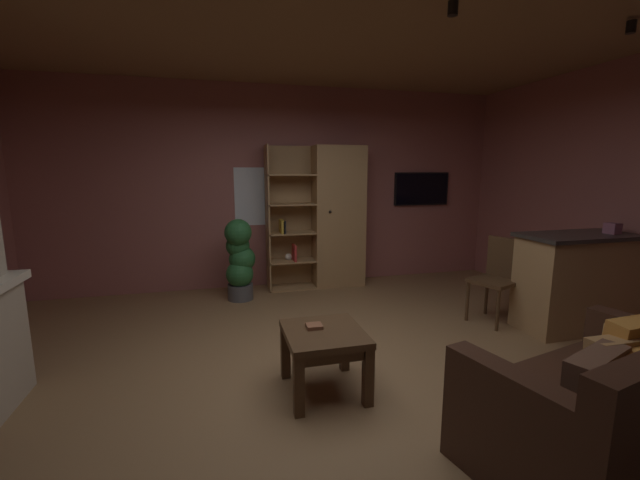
{
  "coord_description": "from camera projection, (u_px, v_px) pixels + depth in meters",
  "views": [
    {
      "loc": [
        -0.86,
        -2.9,
        1.65
      ],
      "look_at": [
        0.0,
        0.4,
        1.05
      ],
      "focal_mm": 22.45,
      "sensor_mm": 36.0,
      "label": 1
    }
  ],
  "objects": [
    {
      "name": "wall_back",
      "position": [
        278.0,
        188.0,
        5.68
      ],
      "size": [
        6.71,
        0.06,
        2.8
      ],
      "primitive_type": "cube",
      "color": "#9E5B56",
      "rests_on": "ground"
    },
    {
      "name": "bookshelf_cabinet",
      "position": [
        332.0,
        218.0,
        5.67
      ],
      "size": [
        1.37,
        0.41,
        1.98
      ],
      "color": "#A87F51",
      "rests_on": "ground"
    },
    {
      "name": "track_light_spot_2",
      "position": [
        453.0,
        9.0,
        2.71
      ],
      "size": [
        0.07,
        0.07,
        0.09
      ],
      "primitive_type": "cylinder",
      "color": "black"
    },
    {
      "name": "leather_couch",
      "position": [
        605.0,
        409.0,
        2.26
      ],
      "size": [
        1.66,
        1.17,
        0.84
      ],
      "color": "#382116",
      "rests_on": "ground"
    },
    {
      "name": "track_light_spot_3",
      "position": [
        631.0,
        27.0,
        3.06
      ],
      "size": [
        0.07,
        0.07,
        0.09
      ],
      "primitive_type": "cylinder",
      "color": "black"
    },
    {
      "name": "ceiling",
      "position": [
        334.0,
        1.0,
        2.78
      ],
      "size": [
        6.59,
        5.52,
        0.02
      ],
      "primitive_type": "cube",
      "color": "#8E6B47"
    },
    {
      "name": "table_book_0",
      "position": [
        314.0,
        326.0,
        3.0
      ],
      "size": [
        0.12,
        0.11,
        0.03
      ],
      "primitive_type": "cube",
      "rotation": [
        0.0,
        0.0,
        -0.04
      ],
      "color": "brown",
      "rests_on": "coffee_table"
    },
    {
      "name": "potted_floor_plant",
      "position": [
        240.0,
        259.0,
        5.09
      ],
      "size": [
        0.38,
        0.39,
        1.05
      ],
      "color": "#4C4C51",
      "rests_on": "ground"
    },
    {
      "name": "kitchen_bar_counter",
      "position": [
        585.0,
        281.0,
        4.18
      ],
      "size": [
        1.44,
        0.59,
        1.01
      ],
      "color": "#A87F51",
      "rests_on": "ground"
    },
    {
      "name": "dining_chair",
      "position": [
        498.0,
        274.0,
        4.36
      ],
      "size": [
        0.54,
        0.54,
        0.92
      ],
      "color": "#4C331E",
      "rests_on": "ground"
    },
    {
      "name": "floor",
      "position": [
        332.0,
        376.0,
        3.26
      ],
      "size": [
        6.59,
        5.52,
        0.02
      ],
      "primitive_type": "cube",
      "color": "olive",
      "rests_on": "ground"
    },
    {
      "name": "window_pane_back",
      "position": [
        261.0,
        196.0,
        5.6
      ],
      "size": [
        0.72,
        0.01,
        0.8
      ],
      "primitive_type": "cube",
      "color": "white"
    },
    {
      "name": "coffee_table",
      "position": [
        324.0,
        343.0,
        2.97
      ],
      "size": [
        0.58,
        0.61,
        0.48
      ],
      "color": "#4C331E",
      "rests_on": "ground"
    },
    {
      "name": "tissue_box",
      "position": [
        612.0,
        228.0,
        4.07
      ],
      "size": [
        0.13,
        0.13,
        0.11
      ],
      "primitive_type": "cube",
      "rotation": [
        0.0,
        0.0,
        0.11
      ],
      "color": "#995972",
      "rests_on": "kitchen_bar_counter"
    },
    {
      "name": "wall_mounted_tv",
      "position": [
        421.0,
        189.0,
        6.18
      ],
      "size": [
        0.89,
        0.06,
        0.5
      ],
      "color": "black"
    }
  ]
}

